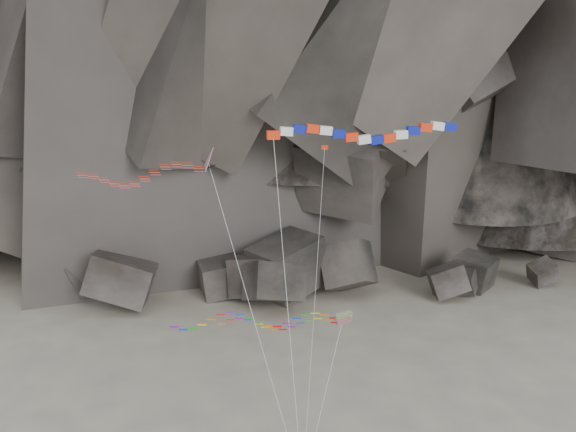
{
  "coord_description": "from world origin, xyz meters",
  "views": [
    {
      "loc": [
        -0.73,
        -42.09,
        29.71
      ],
      "look_at": [
        -0.61,
        6.0,
        17.93
      ],
      "focal_mm": 40.0,
      "sensor_mm": 36.0,
      "label": 1
    }
  ],
  "objects_px": {
    "banner_kite": "(363,134)",
    "delta_kite": "(136,174)",
    "pennant_kite": "(319,231)",
    "parafoil_kite": "(251,320)"
  },
  "relations": [
    {
      "from": "banner_kite",
      "to": "delta_kite",
      "type": "bearing_deg",
      "value": 168.52
    },
    {
      "from": "banner_kite",
      "to": "pennant_kite",
      "type": "xyz_separation_m",
      "value": [
        -2.75,
        1.72,
        -7.12
      ]
    },
    {
      "from": "banner_kite",
      "to": "parafoil_kite",
      "type": "height_order",
      "value": "banner_kite"
    },
    {
      "from": "banner_kite",
      "to": "parafoil_kite",
      "type": "relative_size",
      "value": 1.9
    },
    {
      "from": "parafoil_kite",
      "to": "pennant_kite",
      "type": "bearing_deg",
      "value": 17.38
    },
    {
      "from": "pennant_kite",
      "to": "banner_kite",
      "type": "bearing_deg",
      "value": -38.33
    },
    {
      "from": "delta_kite",
      "to": "banner_kite",
      "type": "height_order",
      "value": "banner_kite"
    },
    {
      "from": "banner_kite",
      "to": "pennant_kite",
      "type": "bearing_deg",
      "value": 138.75
    },
    {
      "from": "banner_kite",
      "to": "pennant_kite",
      "type": "height_order",
      "value": "banner_kite"
    },
    {
      "from": "banner_kite",
      "to": "pennant_kite",
      "type": "relative_size",
      "value": 1.09
    }
  ]
}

